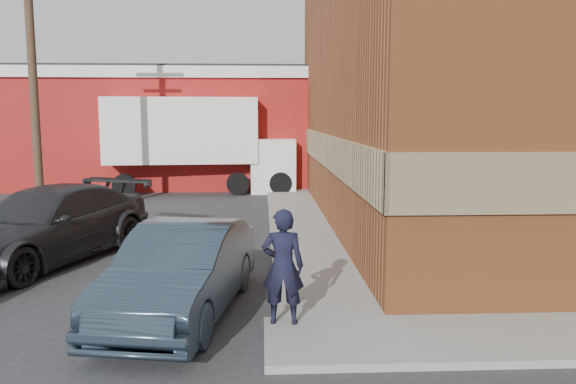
# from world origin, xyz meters

# --- Properties ---
(ground) EXTENTS (90.00, 90.00, 0.00)m
(ground) POSITION_xyz_m (0.00, 0.00, 0.00)
(ground) COLOR #28282B
(ground) RESTS_ON ground
(brick_building) EXTENTS (14.25, 18.25, 9.36)m
(brick_building) POSITION_xyz_m (8.50, 9.00, 4.68)
(brick_building) COLOR #A05329
(brick_building) RESTS_ON ground
(sidewalk_west) EXTENTS (1.80, 18.00, 0.12)m
(sidewalk_west) POSITION_xyz_m (0.60, 9.00, 0.06)
(sidewalk_west) COLOR gray
(sidewalk_west) RESTS_ON ground
(warehouse) EXTENTS (16.30, 8.30, 5.60)m
(warehouse) POSITION_xyz_m (-6.00, 20.00, 2.81)
(warehouse) COLOR maroon
(warehouse) RESTS_ON ground
(utility_pole) EXTENTS (2.00, 0.26, 9.00)m
(utility_pole) POSITION_xyz_m (-7.50, 9.00, 4.75)
(utility_pole) COLOR #4C3726
(utility_pole) RESTS_ON ground
(man) EXTENTS (0.70, 0.49, 1.83)m
(man) POSITION_xyz_m (-0.20, -0.25, 1.04)
(man) COLOR black
(man) RESTS_ON sidewalk_south
(sedan) EXTENTS (2.41, 4.89, 1.54)m
(sedan) POSITION_xyz_m (-1.88, 0.50, 0.77)
(sedan) COLOR #2C3A49
(sedan) RESTS_ON ground
(suv_b) EXTENTS (4.40, 6.36, 1.71)m
(suv_b) POSITION_xyz_m (-5.55, 4.28, 0.86)
(suv_b) COLOR #28282A
(suv_b) RESTS_ON ground
(box_truck) EXTENTS (8.55, 3.10, 4.14)m
(box_truck) POSITION_xyz_m (-3.19, 16.05, 2.39)
(box_truck) COLOR white
(box_truck) RESTS_ON ground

